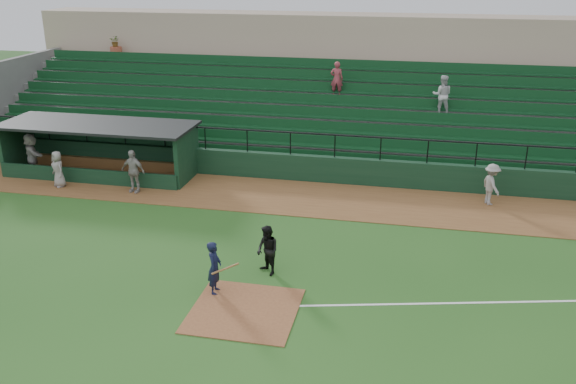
# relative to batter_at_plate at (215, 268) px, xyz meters

# --- Properties ---
(ground) EXTENTS (90.00, 90.00, 0.00)m
(ground) POSITION_rel_batter_at_plate_xyz_m (1.12, 0.18, -0.84)
(ground) COLOR #23511A
(ground) RESTS_ON ground
(warning_track) EXTENTS (40.00, 4.00, 0.03)m
(warning_track) POSITION_rel_batter_at_plate_xyz_m (1.12, 8.18, -0.82)
(warning_track) COLOR brown
(warning_track) RESTS_ON ground
(home_plate_dirt) EXTENTS (3.00, 3.00, 0.03)m
(home_plate_dirt) POSITION_rel_batter_at_plate_xyz_m (1.12, -0.82, -0.82)
(home_plate_dirt) COLOR brown
(home_plate_dirt) RESTS_ON ground
(foul_line) EXTENTS (17.49, 4.44, 0.01)m
(foul_line) POSITION_rel_batter_at_plate_xyz_m (9.12, 1.38, -0.83)
(foul_line) COLOR white
(foul_line) RESTS_ON ground
(stadium_structure) EXTENTS (38.00, 13.08, 6.40)m
(stadium_structure) POSITION_rel_batter_at_plate_xyz_m (1.12, 16.64, 1.47)
(stadium_structure) COLOR black
(stadium_structure) RESTS_ON ground
(dugout) EXTENTS (8.90, 3.20, 2.42)m
(dugout) POSITION_rel_batter_at_plate_xyz_m (-8.63, 9.74, 0.50)
(dugout) COLOR black
(dugout) RESTS_ON ground
(batter_at_plate) EXTENTS (1.02, 0.69, 1.67)m
(batter_at_plate) POSITION_rel_batter_at_plate_xyz_m (0.00, 0.00, 0.00)
(batter_at_plate) COLOR black
(batter_at_plate) RESTS_ON ground
(umpire) EXTENTS (1.00, 0.99, 1.62)m
(umpire) POSITION_rel_batter_at_plate_xyz_m (1.25, 1.49, -0.03)
(umpire) COLOR black
(umpire) RESTS_ON ground
(runner) EXTENTS (1.01, 1.26, 1.71)m
(runner) POSITION_rel_batter_at_plate_xyz_m (8.71, 9.08, 0.05)
(runner) COLOR gray
(runner) RESTS_ON warning_track
(dugout_player_a) EXTENTS (1.14, 0.58, 1.86)m
(dugout_player_a) POSITION_rel_batter_at_plate_xyz_m (-6.10, 7.38, 0.12)
(dugout_player_a) COLOR #9F9B95
(dugout_player_a) RESTS_ON warning_track
(dugout_player_b) EXTENTS (0.93, 0.87, 1.61)m
(dugout_player_b) POSITION_rel_batter_at_plate_xyz_m (-9.60, 7.32, -0.00)
(dugout_player_b) COLOR gray
(dugout_player_b) RESTS_ON warning_track
(dugout_player_c) EXTENTS (1.70, 1.64, 1.94)m
(dugout_player_c) POSITION_rel_batter_at_plate_xyz_m (-11.72, 8.62, 0.16)
(dugout_player_c) COLOR #9D9993
(dugout_player_c) RESTS_ON warning_track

